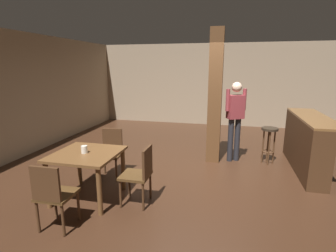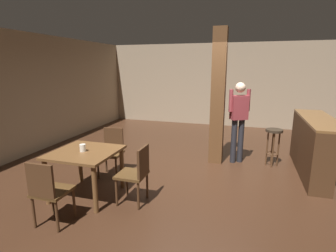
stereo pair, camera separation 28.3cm
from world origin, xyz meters
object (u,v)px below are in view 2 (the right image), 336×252
object	(u,v)px
standing_person	(239,117)
bar_counter	(311,145)
dining_table	(85,158)
bar_stool_near	(274,139)
chair_east	(136,172)
chair_south	(48,190)
napkin_cup	(83,148)
chair_north	(112,149)

from	to	relation	value
standing_person	bar_counter	size ratio (longest dim) A/B	0.80
standing_person	bar_counter	distance (m)	1.46
dining_table	bar_stool_near	xyz separation A→B (m)	(2.94, 2.27, -0.05)
chair_east	bar_stool_near	xyz separation A→B (m)	(2.08, 2.26, 0.07)
bar_counter	standing_person	bearing A→B (deg)	172.60
bar_counter	bar_stool_near	bearing A→B (deg)	164.16
chair_south	bar_stool_near	distance (m)	4.27
bar_counter	bar_stool_near	size ratio (longest dim) A/B	2.74
napkin_cup	bar_stool_near	xyz separation A→B (m)	(2.96, 2.29, -0.23)
dining_table	napkin_cup	bearing A→B (deg)	-125.48
dining_table	chair_south	world-z (taller)	chair_south
bar_counter	chair_east	bearing A→B (deg)	-142.80
chair_north	bar_counter	size ratio (longest dim) A/B	0.42
napkin_cup	bar_stool_near	distance (m)	3.75
chair_east	bar_stool_near	bearing A→B (deg)	47.39
standing_person	bar_stool_near	xyz separation A→B (m)	(0.72, 0.01, -0.42)
chair_north	bar_stool_near	distance (m)	3.28
bar_stool_near	chair_south	bearing A→B (deg)	-132.89
napkin_cup	bar_stool_near	world-z (taller)	napkin_cup
chair_north	napkin_cup	world-z (taller)	chair_north
standing_person	bar_stool_near	world-z (taller)	standing_person
chair_east	napkin_cup	size ratio (longest dim) A/B	7.70
chair_south	bar_counter	xyz separation A→B (m)	(3.56, 2.95, 0.05)
standing_person	bar_stool_near	size ratio (longest dim) A/B	2.20
dining_table	bar_stool_near	bearing A→B (deg)	37.70
chair_north	chair_south	size ratio (longest dim) A/B	1.00
napkin_cup	bar_counter	bearing A→B (deg)	30.30
chair_north	standing_person	xyz separation A→B (m)	(2.23, 1.41, 0.50)
dining_table	bar_counter	xyz separation A→B (m)	(3.59, 2.09, -0.07)
chair_east	chair_south	xyz separation A→B (m)	(-0.83, -0.87, 0.00)
dining_table	chair_east	size ratio (longest dim) A/B	1.09
chair_south	napkin_cup	distance (m)	0.89
dining_table	napkin_cup	world-z (taller)	napkin_cup
bar_stool_near	chair_east	bearing A→B (deg)	-132.61
dining_table	bar_stool_near	distance (m)	3.71
standing_person	bar_stool_near	bearing A→B (deg)	0.56
chair_north	bar_counter	world-z (taller)	bar_counter
chair_south	napkin_cup	bearing A→B (deg)	93.18
chair_north	bar_stool_near	xyz separation A→B (m)	(2.95, 1.42, 0.07)
chair_east	standing_person	size ratio (longest dim) A/B	0.52
dining_table	standing_person	size ratio (longest dim) A/B	0.56
standing_person	napkin_cup	bearing A→B (deg)	-134.33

